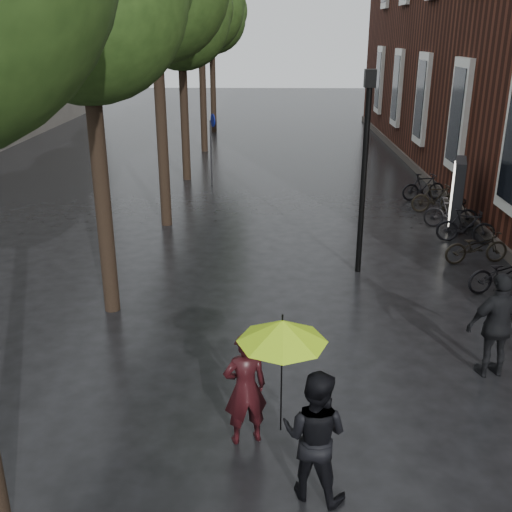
{
  "coord_description": "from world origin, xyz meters",
  "views": [
    {
      "loc": [
        -0.79,
        -4.52,
        5.59
      ],
      "look_at": [
        -1.02,
        6.63,
        1.39
      ],
      "focal_mm": 42.0,
      "sensor_mm": 36.0,
      "label": 1
    }
  ],
  "objects_px": {
    "person_burgundy": "(245,388)",
    "pedestrian_walking": "(498,326)",
    "ad_lightbox": "(457,195)",
    "lamp_post": "(365,154)",
    "parked_bicycles": "(476,241)",
    "person_black": "(315,435)"
  },
  "relations": [
    {
      "from": "pedestrian_walking",
      "to": "person_burgundy",
      "type": "bearing_deg",
      "value": 13.97
    },
    {
      "from": "person_black",
      "to": "parked_bicycles",
      "type": "relative_size",
      "value": 0.15
    },
    {
      "from": "person_burgundy",
      "to": "parked_bicycles",
      "type": "bearing_deg",
      "value": -144.85
    },
    {
      "from": "parked_bicycles",
      "to": "lamp_post",
      "type": "xyz_separation_m",
      "value": [
        -3.18,
        -1.02,
        2.46
      ]
    },
    {
      "from": "parked_bicycles",
      "to": "person_burgundy",
      "type": "bearing_deg",
      "value": -126.93
    },
    {
      "from": "lamp_post",
      "to": "ad_lightbox",
      "type": "bearing_deg",
      "value": 46.07
    },
    {
      "from": "person_black",
      "to": "ad_lightbox",
      "type": "xyz_separation_m",
      "value": [
        4.98,
        11.11,
        0.16
      ]
    },
    {
      "from": "ad_lightbox",
      "to": "lamp_post",
      "type": "height_order",
      "value": "lamp_post"
    },
    {
      "from": "person_burgundy",
      "to": "pedestrian_walking",
      "type": "distance_m",
      "value": 4.59
    },
    {
      "from": "pedestrian_walking",
      "to": "lamp_post",
      "type": "bearing_deg",
      "value": -80.88
    },
    {
      "from": "person_black",
      "to": "pedestrian_walking",
      "type": "distance_m",
      "value": 4.41
    },
    {
      "from": "person_burgundy",
      "to": "pedestrian_walking",
      "type": "relative_size",
      "value": 0.93
    },
    {
      "from": "person_black",
      "to": "lamp_post",
      "type": "distance_m",
      "value": 8.07
    },
    {
      "from": "person_burgundy",
      "to": "parked_bicycles",
      "type": "distance_m",
      "value": 9.53
    },
    {
      "from": "person_burgundy",
      "to": "parked_bicycles",
      "type": "relative_size",
      "value": 0.15
    },
    {
      "from": "person_black",
      "to": "parked_bicycles",
      "type": "xyz_separation_m",
      "value": [
        4.82,
        8.67,
        -0.44
      ]
    },
    {
      "from": "pedestrian_walking",
      "to": "ad_lightbox",
      "type": "distance_m",
      "value": 8.35
    },
    {
      "from": "pedestrian_walking",
      "to": "parked_bicycles",
      "type": "distance_m",
      "value": 5.96
    },
    {
      "from": "lamp_post",
      "to": "parked_bicycles",
      "type": "bearing_deg",
      "value": 17.82
    },
    {
      "from": "parked_bicycles",
      "to": "ad_lightbox",
      "type": "distance_m",
      "value": 2.52
    },
    {
      "from": "person_black",
      "to": "lamp_post",
      "type": "bearing_deg",
      "value": -80.06
    },
    {
      "from": "parked_bicycles",
      "to": "lamp_post",
      "type": "bearing_deg",
      "value": -162.18
    }
  ]
}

